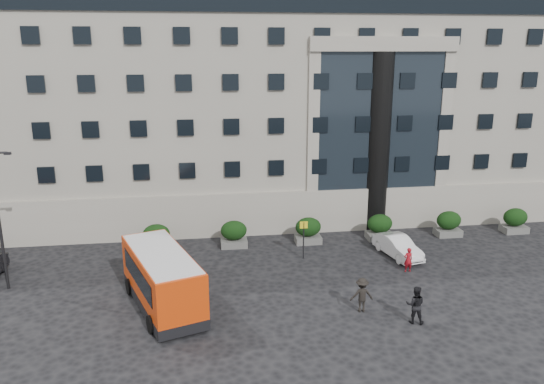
{
  "coord_description": "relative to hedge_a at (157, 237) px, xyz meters",
  "views": [
    {
      "loc": [
        -1.04,
        -26.49,
        13.24
      ],
      "look_at": [
        3.22,
        3.42,
        5.0
      ],
      "focal_mm": 35.0,
      "sensor_mm": 36.0,
      "label": 1
    }
  ],
  "objects": [
    {
      "name": "ground",
      "position": [
        4.0,
        -7.8,
        -0.93
      ],
      "size": [
        120.0,
        120.0,
        0.0
      ],
      "primitive_type": "plane",
      "color": "black",
      "rests_on": "ground"
    },
    {
      "name": "civic_building",
      "position": [
        10.0,
        14.2,
        8.07
      ],
      "size": [
        44.0,
        24.0,
        18.0
      ],
      "primitive_type": "cube",
      "color": "gray",
      "rests_on": "ground"
    },
    {
      "name": "entrance_column",
      "position": [
        16.0,
        2.5,
        5.57
      ],
      "size": [
        1.8,
        1.8,
        13.0
      ],
      "primitive_type": "cylinder",
      "color": "black",
      "rests_on": "ground"
    },
    {
      "name": "hedge_a",
      "position": [
        0.0,
        0.0,
        0.0
      ],
      "size": [
        1.8,
        1.26,
        1.84
      ],
      "color": "#565654",
      "rests_on": "ground"
    },
    {
      "name": "hedge_b",
      "position": [
        5.2,
        0.0,
        0.0
      ],
      "size": [
        1.8,
        1.26,
        1.84
      ],
      "color": "#565654",
      "rests_on": "ground"
    },
    {
      "name": "hedge_c",
      "position": [
        10.4,
        0.0,
        0.0
      ],
      "size": [
        1.8,
        1.26,
        1.84
      ],
      "color": "#565654",
      "rests_on": "ground"
    },
    {
      "name": "hedge_d",
      "position": [
        15.6,
        0.0,
        0.0
      ],
      "size": [
        1.8,
        1.26,
        1.84
      ],
      "color": "#565654",
      "rests_on": "ground"
    },
    {
      "name": "hedge_e",
      "position": [
        20.8,
        0.0,
        0.0
      ],
      "size": [
        1.8,
        1.26,
        1.84
      ],
      "color": "#565654",
      "rests_on": "ground"
    },
    {
      "name": "hedge_f",
      "position": [
        26.0,
        0.0,
        0.0
      ],
      "size": [
        1.8,
        1.26,
        1.84
      ],
      "color": "#565654",
      "rests_on": "ground"
    },
    {
      "name": "bus_stop_sign",
      "position": [
        9.5,
        -2.8,
        0.8
      ],
      "size": [
        0.5,
        0.08,
        2.52
      ],
      "color": "#262628",
      "rests_on": "ground"
    },
    {
      "name": "minibus",
      "position": [
        0.87,
        -8.3,
        0.76
      ],
      "size": [
        4.77,
        7.76,
        3.06
      ],
      "rotation": [
        0.0,
        0.0,
        0.33
      ],
      "color": "red",
      "rests_on": "ground"
    },
    {
      "name": "red_truck",
      "position": [
        -9.05,
        8.56,
        0.43
      ],
      "size": [
        3.2,
        5.29,
        2.66
      ],
      "rotation": [
        0.0,
        0.0,
        -0.22
      ],
      "color": "maroon",
      "rests_on": "ground"
    },
    {
      "name": "white_taxi",
      "position": [
        15.7,
        -3.27,
        -0.24
      ],
      "size": [
        2.3,
        4.37,
        1.37
      ],
      "primitive_type": "imported",
      "rotation": [
        0.0,
        0.0,
        0.22
      ],
      "color": "white",
      "rests_on": "ground"
    },
    {
      "name": "pedestrian_a",
      "position": [
        15.41,
        -5.74,
        -0.16
      ],
      "size": [
        0.59,
        0.41,
        1.54
      ],
      "primitive_type": "imported",
      "rotation": [
        0.0,
        0.0,
        3.22
      ],
      "color": "maroon",
      "rests_on": "ground"
    },
    {
      "name": "pedestrian_b",
      "position": [
        13.34,
        -11.73,
        0.04
      ],
      "size": [
        1.13,
        1.01,
        1.94
      ],
      "primitive_type": "imported",
      "rotation": [
        0.0,
        0.0,
        2.8
      ],
      "color": "black",
      "rests_on": "ground"
    },
    {
      "name": "pedestrian_c",
      "position": [
        11.07,
        -10.23,
        -0.01
      ],
      "size": [
        1.21,
        0.72,
        1.85
      ],
      "primitive_type": "imported",
      "rotation": [
        0.0,
        0.0,
        3.12
      ],
      "color": "black",
      "rests_on": "ground"
    }
  ]
}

